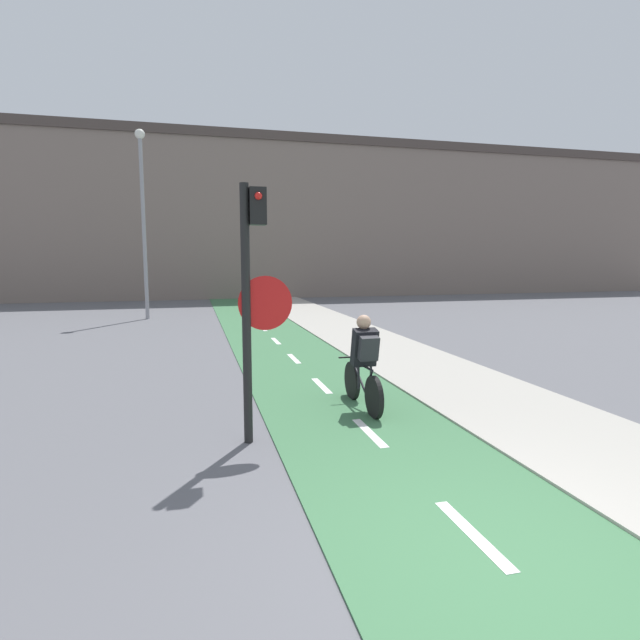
{
  "coord_description": "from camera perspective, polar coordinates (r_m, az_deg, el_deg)",
  "views": [
    {
      "loc": [
        -2.21,
        -2.96,
        2.31
      ],
      "look_at": [
        0.0,
        5.61,
        1.2
      ],
      "focal_mm": 28.0,
      "sensor_mm": 36.0,
      "label": 1
    }
  ],
  "objects": [
    {
      "name": "ground_plane",
      "position": [
        4.36,
        20.81,
        -25.35
      ],
      "size": [
        120.0,
        120.0,
        0.0
      ],
      "primitive_type": "plane",
      "color": "#5B5B60"
    },
    {
      "name": "building_row_background",
      "position": [
        30.96,
        -10.51,
        11.34
      ],
      "size": [
        60.0,
        5.2,
        9.27
      ],
      "color": "slate",
      "rests_on": "ground_plane"
    },
    {
      "name": "traffic_light_pole",
      "position": [
        6.13,
        -7.69,
        3.94
      ],
      "size": [
        0.67,
        0.25,
        3.19
      ],
      "color": "black",
      "rests_on": "ground_plane"
    },
    {
      "name": "street_lamp_far",
      "position": [
        20.01,
        -19.59,
        12.26
      ],
      "size": [
        0.36,
        0.36,
        6.95
      ],
      "color": "gray",
      "rests_on": "ground_plane"
    },
    {
      "name": "bike_lane",
      "position": [
        4.35,
        20.76,
        -25.2
      ],
      "size": [
        2.54,
        60.0,
        0.02
      ],
      "color": "#3D7047",
      "rests_on": "ground_plane"
    },
    {
      "name": "cyclist_near",
      "position": [
        7.62,
        5.04,
        -5.06
      ],
      "size": [
        0.46,
        1.64,
        1.46
      ],
      "color": "black",
      "rests_on": "ground_plane"
    }
  ]
}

